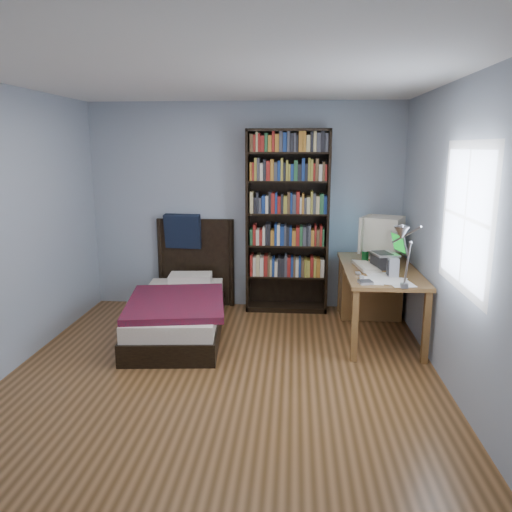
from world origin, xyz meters
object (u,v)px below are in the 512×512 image
object	(u,v)px
speaker	(393,268)
crt_monitor	(381,234)
laptop	(386,258)
keyboard	(366,267)
bookshelf	(287,222)
bed	(181,307)
desk	(372,285)
soda_can	(365,257)
desk_lamp	(403,239)

from	to	relation	value
speaker	crt_monitor	bearing A→B (deg)	86.26
laptop	keyboard	size ratio (longest dim) A/B	0.79
bookshelf	bed	world-z (taller)	bookshelf
desk	bookshelf	world-z (taller)	bookshelf
keyboard	soda_can	world-z (taller)	soda_can
laptop	keyboard	bearing A→B (deg)	-170.07
keyboard	soda_can	size ratio (longest dim) A/B	3.60
crt_monitor	keyboard	world-z (taller)	crt_monitor
laptop	bed	distance (m)	2.26
desk_lamp	soda_can	bearing A→B (deg)	94.01
crt_monitor	bed	world-z (taller)	crt_monitor
speaker	bookshelf	size ratio (longest dim) A/B	0.09
crt_monitor	bed	size ratio (longest dim) A/B	0.28
crt_monitor	soda_can	world-z (taller)	crt_monitor
laptop	soda_can	bearing A→B (deg)	131.22
keyboard	soda_can	distance (m)	0.25
soda_can	bed	world-z (taller)	bed
desk	desk_lamp	xyz separation A→B (m)	(-0.03, -1.58, 0.83)
laptop	soda_can	xyz separation A→B (m)	(-0.18, 0.21, -0.04)
desk_lamp	bookshelf	world-z (taller)	bookshelf
crt_monitor	desk_lamp	world-z (taller)	desk_lamp
desk	keyboard	bearing A→B (deg)	-107.20
crt_monitor	desk	bearing A→B (deg)	-151.32
desk	bed	size ratio (longest dim) A/B	0.77
soda_can	desk	bearing A→B (deg)	60.85
speaker	keyboard	bearing A→B (deg)	118.67
desk	bed	xyz separation A→B (m)	(-2.12, -0.49, -0.15)
bed	keyboard	bearing A→B (deg)	0.53
keyboard	soda_can	bearing A→B (deg)	77.58
desk	speaker	xyz separation A→B (m)	(0.07, -0.81, 0.41)
desk	crt_monitor	xyz separation A→B (m)	(0.08, 0.05, 0.59)
speaker	bed	bearing A→B (deg)	168.99
bed	bookshelf	bearing A→B (deg)	34.70
keyboard	crt_monitor	bearing A→B (deg)	58.39
desk_lamp	bed	distance (m)	2.56
keyboard	bookshelf	world-z (taller)	bookshelf
desk	bookshelf	distance (m)	1.23
laptop	speaker	xyz separation A→B (m)	(0.01, -0.38, -0.01)
desk	desk_lamp	size ratio (longest dim) A/B	2.46
desk	keyboard	size ratio (longest dim) A/B	3.28
bookshelf	bed	size ratio (longest dim) A/B	1.08
crt_monitor	desk_lamp	xyz separation A→B (m)	(-0.11, -1.62, 0.24)
desk	speaker	world-z (taller)	speaker
soda_can	bed	xyz separation A→B (m)	(-2.00, -0.26, -0.53)
bookshelf	laptop	bearing A→B (deg)	-35.26
soda_can	bed	size ratio (longest dim) A/B	0.07
desk	speaker	distance (m)	0.91
desk	keyboard	world-z (taller)	keyboard
desk	crt_monitor	bearing A→B (deg)	28.68
laptop	speaker	size ratio (longest dim) A/B	1.99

